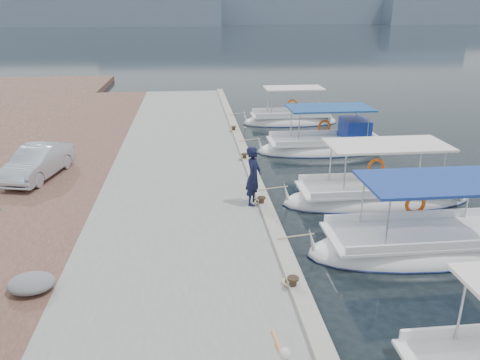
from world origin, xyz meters
name	(u,v)px	position (x,y,z in m)	size (l,w,h in m)	color
ground	(279,239)	(0.00, 0.00, 0.00)	(400.00, 400.00, 0.00)	black
concrete_quay	(184,180)	(-3.00, 5.00, 0.25)	(6.00, 40.00, 0.50)	gray
quay_curb	(252,170)	(-0.22, 5.00, 0.56)	(0.44, 40.00, 0.12)	#9E9A8C
cobblestone_strip	(56,185)	(-8.00, 5.00, 0.25)	(4.00, 40.00, 0.50)	brown
distant_hills	(261,5)	(29.61, 201.49, 7.61)	(330.00, 60.00, 18.00)	slate
fishing_caique_b	(420,247)	(4.01, -1.18, 0.12)	(6.85, 2.54, 2.83)	white
fishing_caique_c	(377,198)	(4.17, 2.60, 0.12)	(7.16, 2.30, 2.83)	white
fishing_caique_d	(326,147)	(4.10, 9.19, 0.19)	(6.80, 2.41, 2.83)	white
fishing_caique_e	(290,121)	(3.54, 15.23, 0.13)	(5.90, 2.09, 2.83)	white
mooring_bollards	(261,201)	(-0.35, 1.50, 0.69)	(0.28, 20.28, 0.33)	black
fisherman	(253,176)	(-0.60, 1.73, 1.51)	(0.73, 0.48, 2.01)	black
parked_car	(37,162)	(-8.64, 5.26, 1.12)	(1.31, 3.76, 1.24)	#B1BDCB
tarp_bundle	(31,283)	(-6.50, -2.89, 0.70)	(1.10, 0.90, 0.40)	slate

